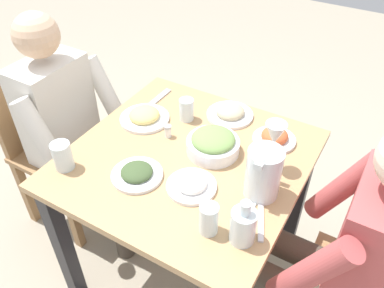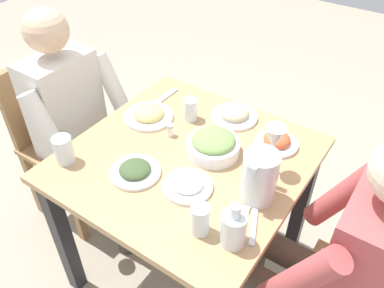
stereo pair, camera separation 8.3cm
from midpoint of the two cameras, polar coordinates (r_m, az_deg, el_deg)
ground_plane at (r=2.09m, az=0.61°, el=-17.28°), size 8.00×8.00×0.00m
dining_table at (r=1.60m, az=0.76°, el=-5.27°), size 0.88×0.88×0.75m
chair_far at (r=2.13m, az=-17.87°, el=1.56°), size 0.40×0.40×0.88m
diner_near at (r=1.43m, az=21.26°, el=-15.08°), size 0.48×0.53×1.18m
diner_far at (r=1.91m, az=-14.73°, el=2.89°), size 0.48×0.53×1.18m
water_pitcher at (r=1.32m, az=11.56°, el=-4.70°), size 0.16×0.12×0.19m
salad_bowl at (r=1.51m, az=4.69°, el=-0.08°), size 0.21×0.21×0.09m
plate_dolmas at (r=1.44m, az=-6.66°, el=-3.89°), size 0.19×0.19×0.04m
plate_rice_curry at (r=1.60m, az=13.67°, el=0.37°), size 0.17×0.17×0.06m
plate_fries at (r=1.70m, az=-4.94°, el=4.29°), size 0.21×0.21×0.06m
plate_beans at (r=1.71m, az=7.55°, el=4.26°), size 0.20×0.20×0.06m
plate_yoghurt at (r=1.38m, az=1.10°, el=-5.92°), size 0.18×0.18×0.05m
water_glass_far_right at (r=1.52m, az=-16.67°, el=-0.85°), size 0.07×0.07×0.11m
water_glass_by_pitcher at (r=1.23m, az=3.16°, el=-10.99°), size 0.06×0.06×0.11m
water_glass_far_left at (r=1.68m, az=1.18°, el=5.02°), size 0.06×0.06×0.10m
wine_glass at (r=1.40m, az=13.49°, el=0.51°), size 0.08×0.08×0.20m
oil_carafe at (r=1.21m, az=8.05°, el=-12.32°), size 0.08×0.08×0.16m
salt_shaker at (r=1.60m, az=-1.74°, el=2.01°), size 0.03×0.03×0.05m
fork_near at (r=1.84m, az=-2.67°, el=6.83°), size 0.17×0.03×0.01m
knife_near at (r=1.31m, az=10.82°, el=-11.15°), size 0.18×0.09×0.01m
fork_far at (r=1.29m, az=8.81°, el=-11.67°), size 0.17×0.06×0.01m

